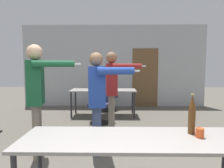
% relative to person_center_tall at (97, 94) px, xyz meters
% --- Properties ---
extents(back_wall, '(6.43, 0.12, 2.87)m').
position_rel_person_center_tall_xyz_m(back_wall, '(0.28, 3.91, 0.43)').
color(back_wall, '#B2B5B7').
rests_on(back_wall, ground_plane).
extents(conference_table_near, '(2.19, 0.68, 0.76)m').
position_rel_person_center_tall_xyz_m(conference_table_near, '(0.47, -1.33, -0.30)').
color(conference_table_near, gray).
rests_on(conference_table_near, ground_plane).
extents(conference_table_far, '(1.87, 0.73, 0.76)m').
position_rel_person_center_tall_xyz_m(conference_table_far, '(-0.05, 2.52, -0.31)').
color(conference_table_far, gray).
rests_on(conference_table_far, ground_plane).
extents(person_center_tall, '(0.84, 0.68, 1.66)m').
position_rel_person_center_tall_xyz_m(person_center_tall, '(0.00, 0.00, 0.00)').
color(person_center_tall, '#3D4C75').
rests_on(person_center_tall, ground_plane).
extents(person_far_watching, '(0.86, 0.55, 1.77)m').
position_rel_person_center_tall_xyz_m(person_far_watching, '(-0.91, -0.19, 0.10)').
color(person_far_watching, slate).
rests_on(person_far_watching, ground_plane).
extents(person_near_casual, '(0.81, 0.58, 1.73)m').
position_rel_person_center_tall_xyz_m(person_near_casual, '(0.23, 0.96, 0.07)').
color(person_near_casual, slate).
rests_on(person_near_casual, ground_plane).
extents(office_chair_far_right, '(0.66, 0.68, 0.91)m').
position_rel_person_center_tall_xyz_m(office_chair_far_right, '(0.03, 3.13, -0.57)').
color(office_chair_far_right, black).
rests_on(office_chair_far_right, ground_plane).
extents(office_chair_side_rolled, '(0.63, 0.67, 0.92)m').
position_rel_person_center_tall_xyz_m(office_chair_side_rolled, '(-0.07, 1.83, -0.56)').
color(office_chair_side_rolled, black).
rests_on(office_chair_side_rolled, ground_plane).
extents(beer_bottle, '(0.07, 0.07, 0.41)m').
position_rel_person_center_tall_xyz_m(beer_bottle, '(1.07, -1.21, -0.04)').
color(beer_bottle, '#563314').
rests_on(beer_bottle, conference_table_near).
extents(drink_cup, '(0.08, 0.08, 0.09)m').
position_rel_person_center_tall_xyz_m(drink_cup, '(1.11, -1.32, -0.19)').
color(drink_cup, '#E05123').
rests_on(drink_cup, conference_table_near).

